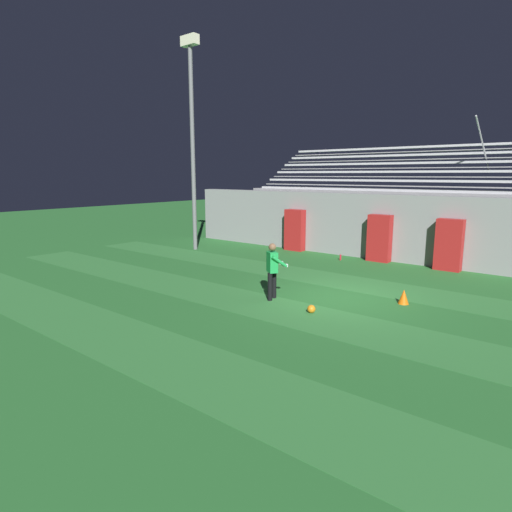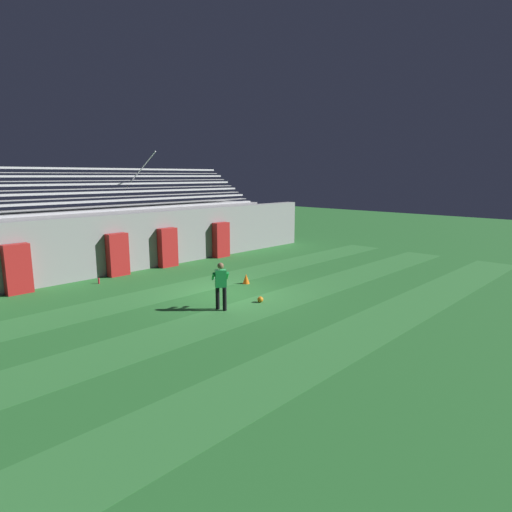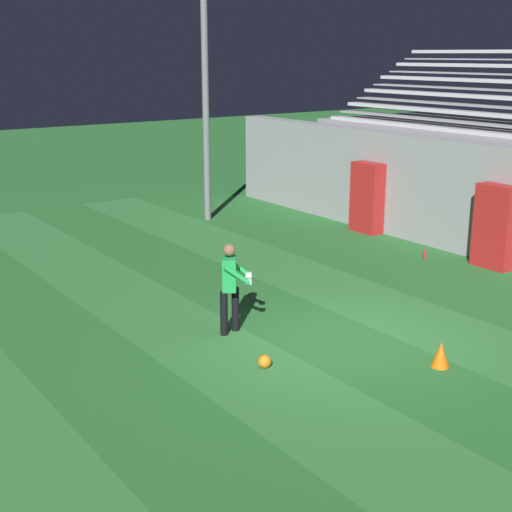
{
  "view_description": "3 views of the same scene",
  "coord_description": "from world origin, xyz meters",
  "px_view_note": "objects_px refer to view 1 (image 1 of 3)",
  "views": [
    {
      "loc": [
        5.71,
        -11.17,
        3.62
      ],
      "look_at": [
        -1.73,
        -1.92,
        1.35
      ],
      "focal_mm": 30.0,
      "sensor_mm": 36.0,
      "label": 1
    },
    {
      "loc": [
        -11.0,
        -12.1,
        4.59
      ],
      "look_at": [
        -0.23,
        -1.81,
        1.78
      ],
      "focal_mm": 30.0,
      "sensor_mm": 36.0,
      "label": 2
    },
    {
      "loc": [
        8.57,
        -8.02,
        4.89
      ],
      "look_at": [
        -1.13,
        -1.1,
        1.5
      ],
      "focal_mm": 50.0,
      "sensor_mm": 36.0,
      "label": 3
    }
  ],
  "objects_px": {
    "padding_pillar_far_left": "(295,230)",
    "goalkeeper": "(273,268)",
    "traffic_cone": "(404,297)",
    "soccer_ball": "(311,309)",
    "padding_pillar_gate_left": "(379,238)",
    "water_bottle": "(340,257)",
    "floodlight_pole": "(192,122)",
    "padding_pillar_gate_right": "(449,245)"
  },
  "relations": [
    {
      "from": "traffic_cone",
      "to": "soccer_ball",
      "type": "bearing_deg",
      "value": -124.49
    },
    {
      "from": "padding_pillar_far_left",
      "to": "goalkeeper",
      "type": "height_order",
      "value": "padding_pillar_far_left"
    },
    {
      "from": "soccer_ball",
      "to": "floodlight_pole",
      "type": "bearing_deg",
      "value": 153.1
    },
    {
      "from": "padding_pillar_gate_right",
      "to": "goalkeeper",
      "type": "height_order",
      "value": "padding_pillar_gate_right"
    },
    {
      "from": "floodlight_pole",
      "to": "padding_pillar_far_left",
      "type": "bearing_deg",
      "value": 35.29
    },
    {
      "from": "padding_pillar_far_left",
      "to": "floodlight_pole",
      "type": "height_order",
      "value": "floodlight_pole"
    },
    {
      "from": "padding_pillar_far_left",
      "to": "traffic_cone",
      "type": "relative_size",
      "value": 4.7
    },
    {
      "from": "padding_pillar_far_left",
      "to": "water_bottle",
      "type": "height_order",
      "value": "padding_pillar_far_left"
    },
    {
      "from": "floodlight_pole",
      "to": "goalkeeper",
      "type": "xyz_separation_m",
      "value": [
        8.09,
        -4.51,
        -5.07
      ]
    },
    {
      "from": "padding_pillar_gate_right",
      "to": "floodlight_pole",
      "type": "xyz_separation_m",
      "value": [
        -11.01,
        -2.81,
        5.04
      ]
    },
    {
      "from": "padding_pillar_gate_right",
      "to": "floodlight_pole",
      "type": "distance_m",
      "value": 12.43
    },
    {
      "from": "goalkeeper",
      "to": "padding_pillar_far_left",
      "type": "bearing_deg",
      "value": 119.31
    },
    {
      "from": "padding_pillar_gate_right",
      "to": "water_bottle",
      "type": "relative_size",
      "value": 8.23
    },
    {
      "from": "padding_pillar_far_left",
      "to": "traffic_cone",
      "type": "bearing_deg",
      "value": -36.33
    },
    {
      "from": "goalkeeper",
      "to": "floodlight_pole",
      "type": "bearing_deg",
      "value": 150.85
    },
    {
      "from": "padding_pillar_gate_left",
      "to": "floodlight_pole",
      "type": "relative_size",
      "value": 0.2
    },
    {
      "from": "traffic_cone",
      "to": "floodlight_pole",
      "type": "bearing_deg",
      "value": 167.23
    },
    {
      "from": "padding_pillar_far_left",
      "to": "traffic_cone",
      "type": "distance_m",
      "value": 9.1
    },
    {
      "from": "padding_pillar_far_left",
      "to": "soccer_ball",
      "type": "xyz_separation_m",
      "value": [
        5.69,
        -7.72,
        -0.88
      ]
    },
    {
      "from": "padding_pillar_gate_left",
      "to": "traffic_cone",
      "type": "relative_size",
      "value": 4.7
    },
    {
      "from": "padding_pillar_gate_left",
      "to": "water_bottle",
      "type": "distance_m",
      "value": 1.8
    },
    {
      "from": "water_bottle",
      "to": "soccer_ball",
      "type": "bearing_deg",
      "value": -68.04
    },
    {
      "from": "traffic_cone",
      "to": "water_bottle",
      "type": "height_order",
      "value": "traffic_cone"
    },
    {
      "from": "padding_pillar_gate_left",
      "to": "traffic_cone",
      "type": "bearing_deg",
      "value": -60.53
    },
    {
      "from": "floodlight_pole",
      "to": "goalkeeper",
      "type": "distance_m",
      "value": 10.56
    },
    {
      "from": "soccer_ball",
      "to": "traffic_cone",
      "type": "height_order",
      "value": "traffic_cone"
    },
    {
      "from": "padding_pillar_gate_right",
      "to": "goalkeeper",
      "type": "distance_m",
      "value": 7.89
    },
    {
      "from": "water_bottle",
      "to": "goalkeeper",
      "type": "bearing_deg",
      "value": -79.44
    },
    {
      "from": "floodlight_pole",
      "to": "water_bottle",
      "type": "distance_m",
      "value": 9.28
    },
    {
      "from": "traffic_cone",
      "to": "water_bottle",
      "type": "bearing_deg",
      "value": 133.89
    },
    {
      "from": "padding_pillar_gate_left",
      "to": "traffic_cone",
      "type": "xyz_separation_m",
      "value": [
        3.03,
        -5.37,
        -0.78
      ]
    },
    {
      "from": "padding_pillar_gate_left",
      "to": "water_bottle",
      "type": "bearing_deg",
      "value": -150.05
    },
    {
      "from": "padding_pillar_gate_left",
      "to": "floodlight_pole",
      "type": "bearing_deg",
      "value": -161.15
    },
    {
      "from": "padding_pillar_far_left",
      "to": "padding_pillar_gate_left",
      "type": "bearing_deg",
      "value": 0.0
    },
    {
      "from": "floodlight_pole",
      "to": "traffic_cone",
      "type": "relative_size",
      "value": 23.32
    },
    {
      "from": "padding_pillar_gate_left",
      "to": "padding_pillar_far_left",
      "type": "bearing_deg",
      "value": 180.0
    },
    {
      "from": "floodlight_pole",
      "to": "water_bottle",
      "type": "bearing_deg",
      "value": 16.42
    },
    {
      "from": "padding_pillar_gate_left",
      "to": "goalkeeper",
      "type": "height_order",
      "value": "padding_pillar_gate_left"
    },
    {
      "from": "padding_pillar_far_left",
      "to": "floodlight_pole",
      "type": "xyz_separation_m",
      "value": [
        -3.98,
        -2.81,
        5.04
      ]
    },
    {
      "from": "padding_pillar_far_left",
      "to": "goalkeeper",
      "type": "relative_size",
      "value": 1.18
    },
    {
      "from": "padding_pillar_far_left",
      "to": "floodlight_pole",
      "type": "relative_size",
      "value": 0.2
    },
    {
      "from": "floodlight_pole",
      "to": "soccer_ball",
      "type": "height_order",
      "value": "floodlight_pole"
    }
  ]
}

